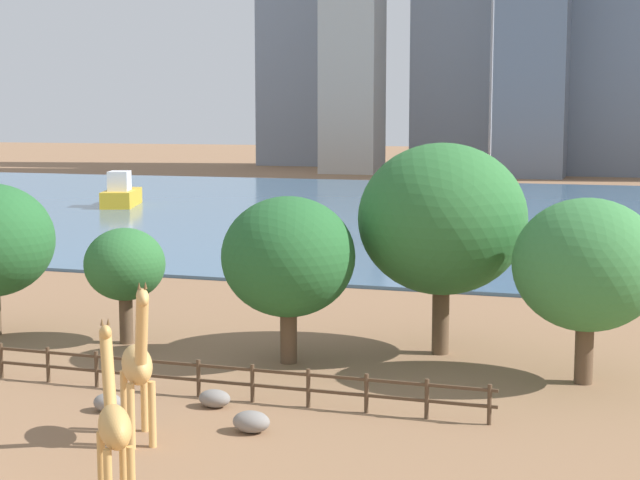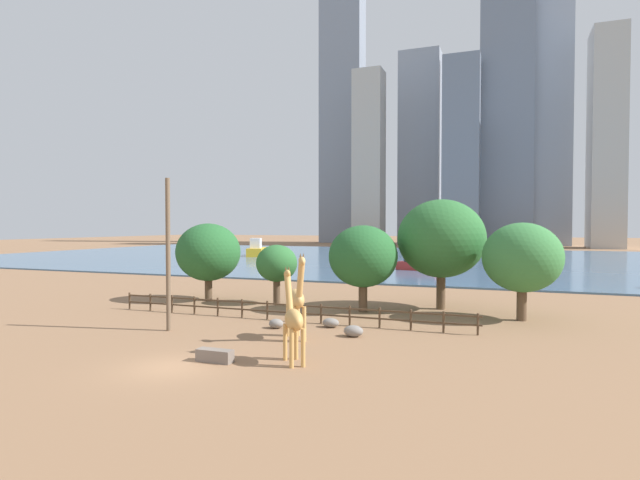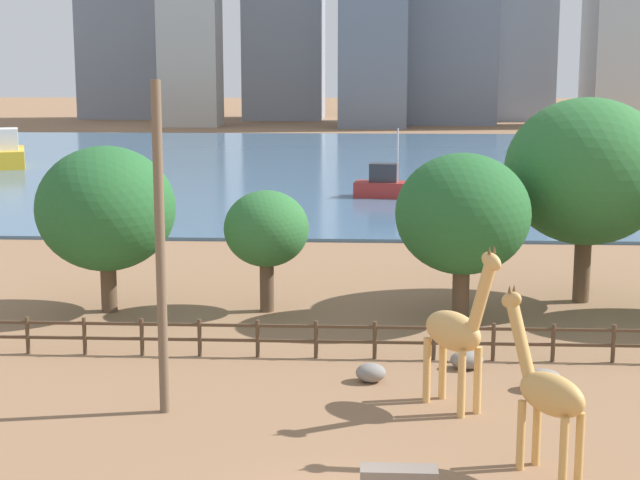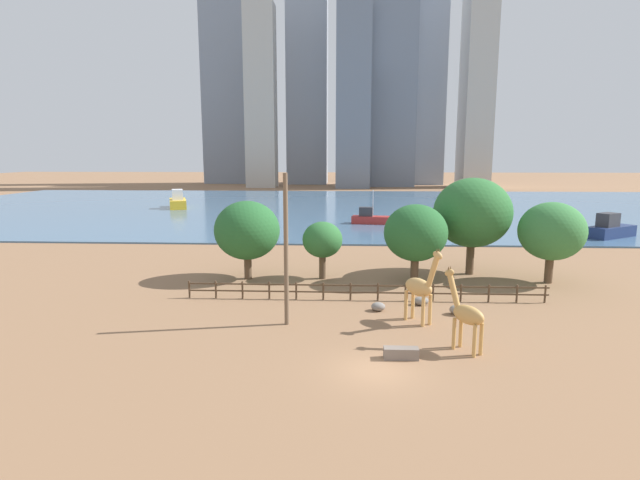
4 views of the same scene
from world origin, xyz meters
TOP-DOWN VIEW (x-y plane):
  - ground_plane at (0.00, 80.00)m, footprint 400.00×400.00m
  - harbor_water at (0.00, 77.00)m, footprint 180.00×86.00m
  - giraffe_tall at (3.18, 7.21)m, footprint 2.25×2.74m
  - giraffe_companion at (4.95, 2.73)m, footprint 2.10×2.54m
  - utility_pole at (-5.13, 6.56)m, footprint 0.28×0.28m
  - boulder_near_fence at (6.01, 9.03)m, footprint 1.17×0.88m
  - boulder_by_pole at (0.76, 9.56)m, footprint 0.95×0.79m
  - boulder_small at (3.89, 11.05)m, footprint 1.08×0.79m
  - feeding_trough at (1.41, 1.52)m, footprint 1.80×0.60m
  - enclosure_fence at (-0.05, 12.00)m, footprint 26.12×0.14m
  - tree_left_large at (-3.43, 18.33)m, footprint 3.39×3.39m
  - tree_center_broad at (15.31, 17.84)m, footprint 5.28×5.28m
  - tree_right_tall at (-9.77, 17.96)m, footprint 5.51×5.51m
  - tree_left_small at (9.56, 20.62)m, footprint 6.72×6.72m
  - tree_right_small at (4.23, 17.32)m, footprint 5.17×5.17m
  - boat_ferry at (-34.10, 72.35)m, footprint 5.64×8.88m
  - boat_sailboat at (31.86, 40.57)m, footprint 7.30×5.98m
  - boat_tug at (2.23, 51.78)m, footprint 5.88×2.87m
  - skyline_tower_needle at (40.04, 142.95)m, footprint 8.75×12.85m
  - skyline_block_central at (-15.15, 161.57)m, footprint 14.14×14.96m
  - skyline_tower_glass at (0.87, 137.16)m, footprint 10.65×9.72m
  - skyline_block_left at (-44.90, 161.48)m, footprint 15.81×8.80m
  - skyline_block_right at (26.50, 158.13)m, footprint 12.69×8.81m
  - skyline_tower_short at (-28.40, 138.95)m, footprint 9.41×8.03m
  - skyline_block_wide at (13.43, 148.17)m, footprint 15.51×13.69m

SIDE VIEW (x-z plane):
  - ground_plane at x=0.00m, z-range 0.00..0.00m
  - harbor_water at x=0.00m, z-range 0.00..0.20m
  - boulder_small at x=3.89m, z-range 0.00..0.59m
  - boulder_by_pole at x=0.76m, z-range 0.00..0.59m
  - feeding_trough at x=1.41m, z-range 0.00..0.60m
  - boulder_near_fence at x=6.01m, z-range 0.00..0.66m
  - enclosure_fence at x=-0.05m, z-range 0.11..1.41m
  - boat_tug at x=2.23m, z-range -1.49..3.59m
  - boat_sailboat at x=31.86m, z-range -0.30..2.81m
  - boat_ferry at x=-34.10m, z-range -0.39..3.29m
  - giraffe_companion at x=4.95m, z-range -0.15..4.32m
  - giraffe_tall at x=3.18m, z-range -0.19..4.82m
  - tree_left_large at x=-3.43m, z-range 0.88..5.79m
  - tree_right_small at x=4.23m, z-range 0.91..7.42m
  - tree_right_tall at x=-9.77m, z-range 0.84..7.51m
  - tree_center_broad at x=15.31m, z-range 0.95..7.65m
  - utility_pole at x=-5.13m, z-range 0.00..9.40m
  - tree_left_small at x=9.56m, z-range 1.21..9.72m
  - skyline_tower_short at x=-28.40m, z-range 0.00..56.53m
  - skyline_tower_glass at x=0.87m, z-range 0.00..56.78m
  - skyline_tower_needle at x=40.04m, z-range 0.00..61.75m
  - skyline_block_central at x=-15.15m, z-range 0.00..67.13m
  - skyline_block_right at x=26.50m, z-range 0.00..86.59m
  - skyline_block_left at x=-44.90m, z-range 0.00..99.82m
  - skyline_block_wide at x=13.43m, z-range 0.00..103.95m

